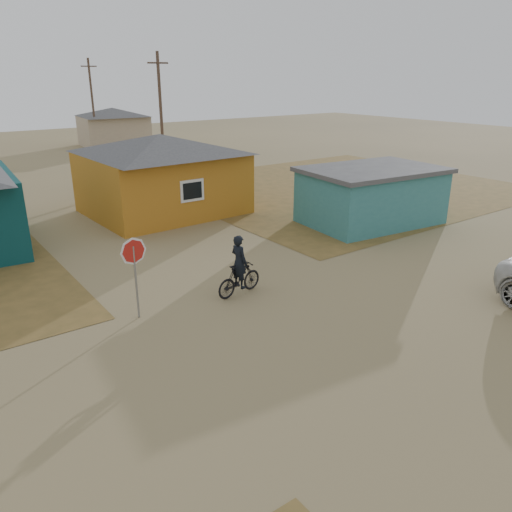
# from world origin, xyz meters

# --- Properties ---
(ground) EXTENTS (120.00, 120.00, 0.00)m
(ground) POSITION_xyz_m (0.00, 0.00, 0.00)
(ground) COLOR #8E7B51
(grass_ne) EXTENTS (20.00, 18.00, 0.00)m
(grass_ne) POSITION_xyz_m (14.00, 13.00, 0.01)
(grass_ne) COLOR brown
(grass_ne) RESTS_ON ground
(house_yellow) EXTENTS (7.72, 6.76, 3.90)m
(house_yellow) POSITION_xyz_m (2.50, 14.00, 2.00)
(house_yellow) COLOR #B9731C
(house_yellow) RESTS_ON ground
(shed_turquoise) EXTENTS (6.71, 4.93, 2.60)m
(shed_turquoise) POSITION_xyz_m (9.50, 6.50, 1.31)
(shed_turquoise) COLOR teal
(shed_turquoise) RESTS_ON ground
(house_beige_east) EXTENTS (6.95, 6.05, 3.60)m
(house_beige_east) POSITION_xyz_m (10.00, 40.00, 1.86)
(house_beige_east) COLOR tan
(house_beige_east) RESTS_ON ground
(utility_pole_near) EXTENTS (1.40, 0.20, 8.00)m
(utility_pole_near) POSITION_xyz_m (6.50, 22.00, 4.14)
(utility_pole_near) COLOR brown
(utility_pole_near) RESTS_ON ground
(utility_pole_far) EXTENTS (1.40, 0.20, 8.00)m
(utility_pole_far) POSITION_xyz_m (7.50, 38.00, 4.14)
(utility_pole_far) COLOR brown
(utility_pole_far) RESTS_ON ground
(stop_sign) EXTENTS (0.77, 0.27, 2.43)m
(stop_sign) POSITION_xyz_m (-3.40, 3.69, 1.79)
(stop_sign) COLOR gray
(stop_sign) RESTS_ON ground
(cyclist) EXTENTS (1.80, 0.73, 1.97)m
(cyclist) POSITION_xyz_m (-0.13, 3.32, 0.72)
(cyclist) COLOR black
(cyclist) RESTS_ON ground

